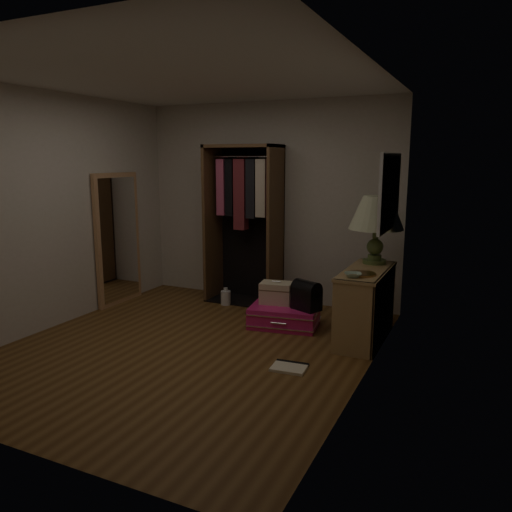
# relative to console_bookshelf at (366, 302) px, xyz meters

# --- Properties ---
(ground) EXTENTS (4.00, 4.00, 0.00)m
(ground) POSITION_rel_console_bookshelf_xyz_m (-1.54, -1.04, -0.39)
(ground) COLOR brown
(ground) RESTS_ON ground
(room_walls) EXTENTS (3.52, 4.02, 2.60)m
(room_walls) POSITION_rel_console_bookshelf_xyz_m (-1.46, -0.99, 1.11)
(room_walls) COLOR beige
(room_walls) RESTS_ON ground
(console_bookshelf) EXTENTS (0.42, 1.12, 0.75)m
(console_bookshelf) POSITION_rel_console_bookshelf_xyz_m (0.00, 0.00, 0.00)
(console_bookshelf) COLOR #A37F4F
(console_bookshelf) RESTS_ON ground
(open_wardrobe) EXTENTS (0.95, 0.50, 2.05)m
(open_wardrobe) POSITION_rel_console_bookshelf_xyz_m (-1.76, 0.74, 0.83)
(open_wardrobe) COLOR brown
(open_wardrobe) RESTS_ON ground
(floor_mirror) EXTENTS (0.06, 0.80, 1.70)m
(floor_mirror) POSITION_rel_console_bookshelf_xyz_m (-3.24, -0.04, 0.46)
(floor_mirror) COLOR tan
(floor_mirror) RESTS_ON ground
(pink_suitcase) EXTENTS (0.84, 0.67, 0.23)m
(pink_suitcase) POSITION_rel_console_bookshelf_xyz_m (-0.92, -0.00, -0.28)
(pink_suitcase) COLOR #D3196B
(pink_suitcase) RESTS_ON ground
(train_case) EXTENTS (0.40, 0.31, 0.26)m
(train_case) POSITION_rel_console_bookshelf_xyz_m (-1.05, 0.06, -0.03)
(train_case) COLOR beige
(train_case) RESTS_ON pink_suitcase
(black_bag) EXTENTS (0.36, 0.30, 0.33)m
(black_bag) POSITION_rel_console_bookshelf_xyz_m (-0.65, -0.02, 0.01)
(black_bag) COLOR black
(black_bag) RESTS_ON pink_suitcase
(table_lamp) EXTENTS (0.67, 0.67, 0.73)m
(table_lamp) POSITION_rel_console_bookshelf_xyz_m (0.00, 0.31, 0.89)
(table_lamp) COLOR #43572A
(table_lamp) RESTS_ON console_bookshelf
(brass_tray) EXTENTS (0.29, 0.29, 0.02)m
(brass_tray) POSITION_rel_console_bookshelf_xyz_m (0.00, -0.28, 0.37)
(brass_tray) COLOR #A67840
(brass_tray) RESTS_ON console_bookshelf
(ceramic_bowl) EXTENTS (0.22, 0.22, 0.04)m
(ceramic_bowl) POSITION_rel_console_bookshelf_xyz_m (-0.05, -0.42, 0.38)
(ceramic_bowl) COLOR #98B69F
(ceramic_bowl) RESTS_ON console_bookshelf
(white_jug) EXTENTS (0.17, 0.17, 0.23)m
(white_jug) POSITION_rel_console_bookshelf_xyz_m (-1.92, 0.45, -0.30)
(white_jug) COLOR silver
(white_jug) RESTS_ON ground
(floor_book) EXTENTS (0.33, 0.27, 0.03)m
(floor_book) POSITION_rel_console_bookshelf_xyz_m (-0.43, -1.07, -0.38)
(floor_book) COLOR #EEE6C8
(floor_book) RESTS_ON ground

